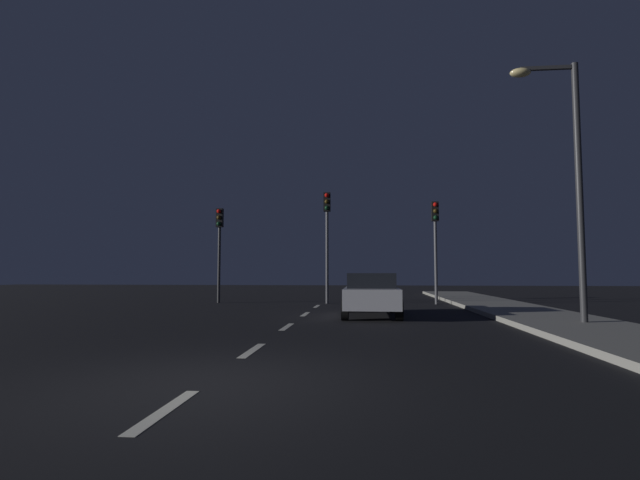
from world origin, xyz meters
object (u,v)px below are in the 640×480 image
traffic_signal_center (327,226)px  car_stopped_ahead (371,294)px  traffic_signal_left (219,236)px  traffic_signal_right (435,232)px  street_lamp_right (568,167)px

traffic_signal_center → car_stopped_ahead: traffic_signal_center is taller
traffic_signal_left → traffic_signal_center: 5.23m
traffic_signal_right → street_lamp_right: street_lamp_right is taller
traffic_signal_left → traffic_signal_right: 10.21m
car_stopped_ahead → street_lamp_right: street_lamp_right is taller
car_stopped_ahead → traffic_signal_right: bearing=63.8°
traffic_signal_left → traffic_signal_center: (5.21, 0.00, 0.45)m
traffic_signal_center → street_lamp_right: street_lamp_right is taller
car_stopped_ahead → traffic_signal_left: bearing=139.5°
traffic_signal_right → traffic_signal_left: bearing=-180.0°
traffic_signal_right → street_lamp_right: (2.23, -8.88, 0.97)m
traffic_signal_left → traffic_signal_center: bearing=0.0°
traffic_signal_left → traffic_signal_right: size_ratio=0.96×
traffic_signal_center → traffic_signal_right: (5.01, -0.00, -0.33)m
traffic_signal_left → car_stopped_ahead: (7.19, -6.15, -2.46)m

